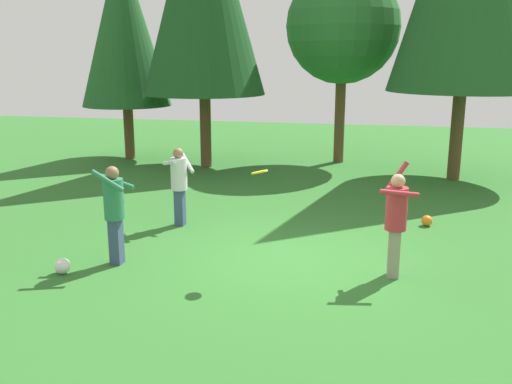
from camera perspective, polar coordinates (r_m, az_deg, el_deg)
The scene contains 9 objects.
ground_plane at distance 10.05m, azimuth 3.60°, elevation -6.80°, with size 40.00×40.00×0.00m, color #2D6B28.
person_thrower at distance 9.25m, azimuth 13.89°, elevation -2.38°, with size 0.60×0.53×1.88m.
person_catcher at distance 9.84m, azimuth -14.07°, elevation -1.42°, with size 0.59×0.51×1.71m.
person_bystander at distance 11.86m, azimuth -7.74°, elevation 1.20°, with size 0.73×0.73×1.64m.
frisbee at distance 9.03m, azimuth 0.36°, elevation 2.02°, with size 0.35×0.36×0.09m.
ball_orange at distance 12.43m, azimuth 16.80°, elevation -2.77°, with size 0.23×0.23×0.23m, color orange.
ball_white at distance 9.91m, azimuth -18.89°, elevation -7.05°, with size 0.26×0.26×0.26m, color white.
tree_center at distance 18.85m, azimuth 8.72°, elevation 16.08°, with size 3.61×3.61×6.16m.
tree_far_left at distance 19.82m, azimuth -13.19°, elevation 16.00°, with size 2.96×2.96×7.08m.
Camera 1 is at (1.32, -9.32, 3.52)m, focal length 39.80 mm.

